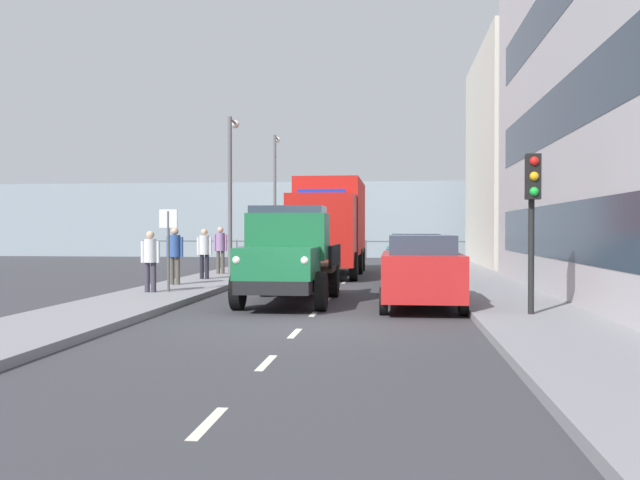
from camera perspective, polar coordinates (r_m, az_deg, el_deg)
ground_plane at (r=21.84m, az=1.71°, el=-3.97°), size 80.00×80.00×0.00m
sidewalk_left at (r=21.94m, az=13.72°, el=-3.77°), size 2.49×39.60×0.15m
sidewalk_right at (r=22.67m, az=-9.91°, el=-3.61°), size 2.49×39.60×0.15m
road_centreline_markings at (r=21.70m, az=1.68°, el=-3.99°), size 0.12×35.90×0.01m
building_far_block at (r=34.92m, az=18.30°, el=6.53°), size 6.23×11.36×10.61m
sea_horizon at (r=44.53m, az=4.11°, el=1.73°), size 80.00×0.80×5.00m
seawall_railing at (r=40.94m, az=3.90°, el=-0.41°), size 28.08×0.08×1.20m
truck_vintage_green at (r=16.69m, az=-2.71°, el=-1.42°), size 2.17×5.64×2.43m
lorry_cargo_red at (r=27.09m, az=0.81°, el=1.37°), size 2.58×8.20×3.87m
car_red_kerbside_near at (r=15.83m, az=8.56°, el=-2.58°), size 1.88×3.87×1.72m
car_teal_kerbside_1 at (r=21.07m, az=8.02°, el=-1.71°), size 1.81×4.40×1.72m
car_grey_oppositeside_0 at (r=24.38m, az=-3.42°, el=-1.34°), size 1.98×4.65×1.72m
pedestrian_in_dark_coat at (r=18.83m, az=-14.16°, el=-1.34°), size 0.53×0.34×1.66m
pedestrian_couple_b at (r=21.26m, az=-12.18°, el=-0.90°), size 0.53×0.34×1.76m
pedestrian_near_railing at (r=23.50m, az=-9.76°, el=-0.78°), size 0.53×0.34×1.73m
pedestrian_couple_a at (r=26.18m, az=-8.42°, el=-0.49°), size 0.53×0.34×1.81m
traffic_light_near at (r=14.08m, az=17.53°, el=3.38°), size 0.28×0.41×3.20m
lamp_post_promenade at (r=25.93m, az=-7.54°, el=5.07°), size 0.32×1.14×5.97m
lamp_post_far at (r=37.00m, az=-3.80°, el=4.54°), size 0.32×1.14×6.86m
street_sign at (r=18.85m, az=-12.71°, el=0.36°), size 0.50×0.07×2.25m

